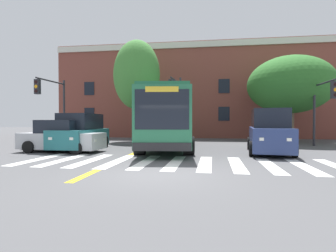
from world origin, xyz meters
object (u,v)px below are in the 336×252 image
(car_navy_far_lane, at_px, (269,132))
(car_tan_behind_bus, at_px, (171,129))
(car_teal_near_lane, at_px, (81,133))
(traffic_light_far_corner, at_px, (53,99))
(traffic_light_overhead, at_px, (177,98))
(city_bus, at_px, (167,118))
(car_silver_cross_street, at_px, (62,137))
(traffic_light_near_corner, at_px, (323,100))
(street_tree_curbside_large, at_px, (290,85))
(street_tree_curbside_small, at_px, (136,75))

(car_navy_far_lane, distance_m, car_tan_behind_bus, 14.28)
(car_teal_near_lane, bearing_deg, traffic_light_far_corner, 140.69)
(traffic_light_far_corner, distance_m, traffic_light_overhead, 9.16)
(city_bus, distance_m, car_silver_cross_street, 6.34)
(car_tan_behind_bus, distance_m, traffic_light_near_corner, 14.54)
(car_teal_near_lane, distance_m, street_tree_curbside_large, 16.38)
(car_navy_far_lane, xyz_separation_m, traffic_light_far_corner, (-14.61, 3.16, 2.27))
(car_tan_behind_bus, xyz_separation_m, street_tree_curbside_large, (10.26, -5.02, 3.77))
(car_teal_near_lane, xyz_separation_m, car_silver_cross_street, (-0.57, -1.20, -0.22))
(car_silver_cross_street, height_order, traffic_light_far_corner, traffic_light_far_corner)
(traffic_light_far_corner, bearing_deg, traffic_light_near_corner, 0.23)
(car_navy_far_lane, distance_m, traffic_light_far_corner, 15.12)
(car_navy_far_lane, relative_size, traffic_light_far_corner, 1.08)
(car_silver_cross_street, bearing_deg, street_tree_curbside_small, 75.44)
(car_tan_behind_bus, bearing_deg, street_tree_curbside_small, -114.40)
(city_bus, xyz_separation_m, street_tree_curbside_large, (9.16, 5.78, 2.72))
(traffic_light_far_corner, relative_size, traffic_light_overhead, 0.96)
(car_teal_near_lane, relative_size, car_silver_cross_street, 1.01)
(car_teal_near_lane, distance_m, traffic_light_overhead, 7.28)
(car_tan_behind_bus, bearing_deg, car_teal_near_lane, -107.82)
(city_bus, bearing_deg, car_navy_far_lane, -15.76)
(car_navy_far_lane, distance_m, traffic_light_near_corner, 5.53)
(traffic_light_far_corner, xyz_separation_m, street_tree_curbside_small, (5.26, 4.08, 2.30))
(car_silver_cross_street, xyz_separation_m, traffic_light_near_corner, (15.54, 4.29, 2.26))
(city_bus, relative_size, car_silver_cross_street, 2.35)
(car_navy_far_lane, height_order, traffic_light_overhead, traffic_light_overhead)
(traffic_light_far_corner, relative_size, street_tree_curbside_large, 0.62)
(city_bus, height_order, street_tree_curbside_small, street_tree_curbside_small)
(city_bus, height_order, car_navy_far_lane, city_bus)
(car_tan_behind_bus, relative_size, street_tree_curbside_small, 0.55)
(street_tree_curbside_small, bearing_deg, city_bus, -58.11)
(city_bus, distance_m, street_tree_curbside_large, 11.17)
(car_tan_behind_bus, bearing_deg, street_tree_curbside_large, -26.08)
(traffic_light_near_corner, distance_m, street_tree_curbside_large, 4.55)
(car_tan_behind_bus, height_order, traffic_light_overhead, traffic_light_overhead)
(car_teal_near_lane, xyz_separation_m, traffic_light_overhead, (5.40, 4.25, 2.40))
(car_silver_cross_street, bearing_deg, street_tree_curbside_large, 29.90)
(car_tan_behind_bus, bearing_deg, car_navy_far_lane, -60.77)
(car_navy_far_lane, relative_size, street_tree_curbside_large, 0.67)
(car_tan_behind_bus, height_order, traffic_light_near_corner, traffic_light_near_corner)
(car_teal_near_lane, relative_size, traffic_light_far_corner, 0.97)
(car_teal_near_lane, height_order, car_navy_far_lane, car_navy_far_lane)
(car_silver_cross_street, bearing_deg, traffic_light_overhead, 42.41)
(city_bus, height_order, traffic_light_far_corner, traffic_light_far_corner)
(traffic_light_far_corner, height_order, street_tree_curbside_small, street_tree_curbside_small)
(car_tan_behind_bus, relative_size, traffic_light_far_corner, 0.96)
(traffic_light_overhead, bearing_deg, traffic_light_far_corner, -172.25)
(city_bus, distance_m, car_navy_far_lane, 6.16)
(traffic_light_far_corner, bearing_deg, car_navy_far_lane, -12.19)
(car_navy_far_lane, bearing_deg, street_tree_curbside_small, 142.27)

